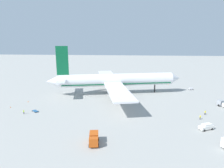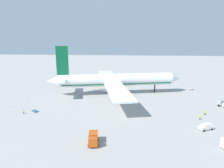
% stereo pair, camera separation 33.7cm
% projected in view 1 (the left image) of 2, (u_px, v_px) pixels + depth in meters
% --- Properties ---
extents(ground_plane, '(600.00, 600.00, 0.00)m').
position_uv_depth(ground_plane, '(117.00, 94.00, 106.19)').
color(ground_plane, '#9E9E99').
extents(airliner, '(71.16, 74.38, 25.40)m').
position_uv_depth(airliner, '(115.00, 80.00, 104.39)').
color(airliner, white).
rests_on(airliner, ground).
extents(service_truck_1, '(3.37, 5.75, 2.87)m').
position_uv_depth(service_truck_1, '(94.00, 138.00, 53.84)').
color(service_truck_1, '#BF4C14').
rests_on(service_truck_1, ground).
extents(service_van, '(5.10, 3.73, 1.97)m').
position_uv_depth(service_van, '(206.00, 127.00, 62.68)').
color(service_van, white).
rests_on(service_van, ground).
extents(baggage_cart_0, '(3.11, 2.10, 1.16)m').
position_uv_depth(baggage_cart_0, '(191.00, 89.00, 114.50)').
color(baggage_cart_0, gray).
rests_on(baggage_cart_0, ground).
extents(baggage_cart_1, '(2.22, 3.18, 0.40)m').
position_uv_depth(baggage_cart_1, '(65.00, 76.00, 159.14)').
color(baggage_cart_1, '#595B60').
rests_on(baggage_cart_1, ground).
extents(baggage_cart_2, '(3.23, 2.86, 0.40)m').
position_uv_depth(baggage_cart_2, '(35.00, 111.00, 78.96)').
color(baggage_cart_2, '#26598C').
rests_on(baggage_cart_2, ground).
extents(ground_worker_0, '(0.41, 0.41, 1.71)m').
position_uv_depth(ground_worker_0, '(24.00, 112.00, 76.17)').
color(ground_worker_0, '#3F3F47').
rests_on(ground_worker_0, ground).
extents(ground_worker_1, '(0.45, 0.45, 1.65)m').
position_uv_depth(ground_worker_1, '(200.00, 117.00, 70.90)').
color(ground_worker_1, '#3F3F47').
rests_on(ground_worker_1, ground).
extents(ground_worker_2, '(0.53, 0.53, 1.61)m').
position_uv_depth(ground_worker_2, '(205.00, 113.00, 75.59)').
color(ground_worker_2, black).
rests_on(ground_worker_2, ground).
extents(traffic_cone_0, '(0.36, 0.36, 0.55)m').
position_uv_depth(traffic_cone_0, '(10.00, 107.00, 83.51)').
color(traffic_cone_0, orange).
rests_on(traffic_cone_0, ground).
extents(traffic_cone_1, '(0.36, 0.36, 0.55)m').
position_uv_depth(traffic_cone_1, '(168.00, 84.00, 127.94)').
color(traffic_cone_1, orange).
rests_on(traffic_cone_1, ground).
extents(traffic_cone_2, '(0.36, 0.36, 0.55)m').
position_uv_depth(traffic_cone_2, '(28.00, 101.00, 91.35)').
color(traffic_cone_2, orange).
rests_on(traffic_cone_2, ground).
extents(traffic_cone_3, '(0.36, 0.36, 0.55)m').
position_uv_depth(traffic_cone_3, '(144.00, 79.00, 147.59)').
color(traffic_cone_3, orange).
rests_on(traffic_cone_3, ground).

